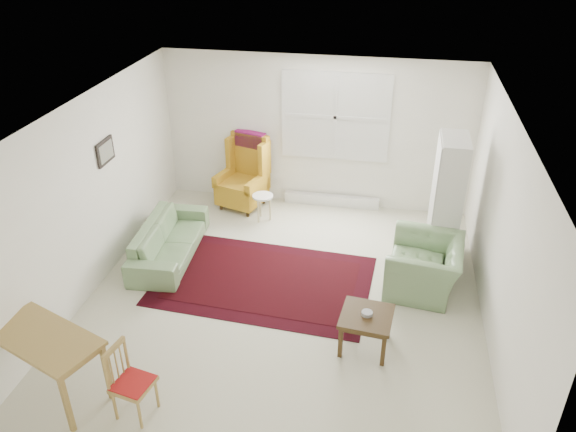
% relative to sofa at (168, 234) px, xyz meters
% --- Properties ---
extents(room, '(5.04, 5.54, 2.51)m').
position_rel_sofa_xyz_m(room, '(1.83, -0.46, 0.89)').
color(room, beige).
rests_on(room, ground).
extents(rug, '(2.97, 2.00, 0.03)m').
position_rel_sofa_xyz_m(rug, '(1.47, -0.37, -0.35)').
color(rug, black).
rests_on(rug, ground).
extents(sofa, '(0.82, 1.85, 0.73)m').
position_rel_sofa_xyz_m(sofa, '(0.00, 0.00, 0.00)').
color(sofa, '#6D8D5E').
rests_on(sofa, ground).
extents(armchair, '(1.04, 1.16, 0.82)m').
position_rel_sofa_xyz_m(armchair, '(3.58, -0.11, 0.05)').
color(armchair, '#6D8D5E').
rests_on(armchair, ground).
extents(wingback_chair, '(0.90, 0.92, 1.23)m').
position_rel_sofa_xyz_m(wingback_chair, '(0.64, 1.68, 0.25)').
color(wingback_chair, '#BD8A1D').
rests_on(wingback_chair, ground).
extents(coffee_table, '(0.63, 0.63, 0.47)m').
position_rel_sofa_xyz_m(coffee_table, '(2.91, -1.41, -0.13)').
color(coffee_table, '#3C2912').
rests_on(coffee_table, ground).
extents(stool, '(0.36, 0.36, 0.45)m').
position_rel_sofa_xyz_m(stool, '(1.08, 1.29, -0.14)').
color(stool, white).
rests_on(stool, ground).
extents(cabinet, '(0.39, 0.73, 1.82)m').
position_rel_sofa_xyz_m(cabinet, '(3.84, 0.73, 0.54)').
color(cabinet, silver).
rests_on(cabinet, ground).
extents(desk, '(1.32, 0.98, 0.75)m').
position_rel_sofa_xyz_m(desk, '(-0.21, -2.70, 0.01)').
color(desk, '#A48442').
rests_on(desk, ground).
extents(desk_chair, '(0.42, 0.42, 0.82)m').
position_rel_sofa_xyz_m(desk_chair, '(0.74, -2.81, 0.05)').
color(desk_chair, '#A48442').
rests_on(desk_chair, ground).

